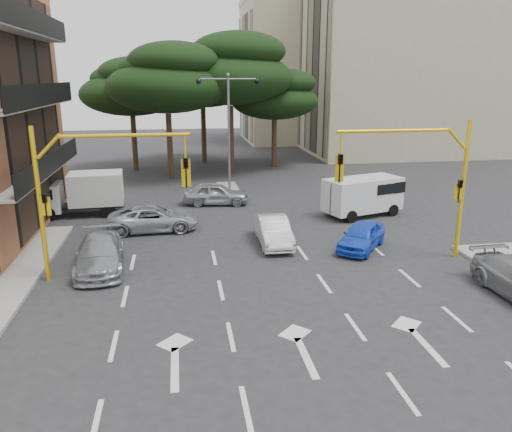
{
  "coord_description": "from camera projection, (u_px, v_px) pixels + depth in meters",
  "views": [
    {
      "loc": [
        -3.35,
        -17.22,
        7.73
      ],
      "look_at": [
        0.01,
        4.32,
        1.6
      ],
      "focal_mm": 35.0,
      "sensor_mm": 36.0,
      "label": 1
    }
  ],
  "objects": [
    {
      "name": "ground",
      "position": [
        273.0,
        287.0,
        18.97
      ],
      "size": [
        120.0,
        120.0,
        0.0
      ],
      "primitive_type": "plane",
      "color": "#28282B",
      "rests_on": "ground"
    },
    {
      "name": "median_strip",
      "position": [
        230.0,
        192.0,
        34.17
      ],
      "size": [
        1.4,
        6.0,
        0.15
      ],
      "primitive_type": "cube",
      "color": "gray",
      "rests_on": "ground"
    },
    {
      "name": "apartment_beige_near",
      "position": [
        410.0,
        59.0,
        49.83
      ],
      "size": [
        20.2,
        12.15,
        18.7
      ],
      "color": "tan",
      "rests_on": "ground"
    },
    {
      "name": "apartment_beige_far",
      "position": [
        311.0,
        71.0,
        60.48
      ],
      "size": [
        16.2,
        12.15,
        16.7
      ],
      "color": "tan",
      "rests_on": "ground"
    },
    {
      "name": "pine_left_near",
      "position": [
        167.0,
        78.0,
        37.21
      ],
      "size": [
        9.15,
        9.15,
        10.23
      ],
      "color": "#382616",
      "rests_on": "ground"
    },
    {
      "name": "pine_center",
      "position": [
        231.0,
        69.0,
        39.66
      ],
      "size": [
        9.98,
        9.98,
        11.16
      ],
      "color": "#382616",
      "rests_on": "ground"
    },
    {
      "name": "pine_left_far",
      "position": [
        131.0,
        86.0,
        40.76
      ],
      "size": [
        8.32,
        8.32,
        9.3
      ],
      "color": "#382616",
      "rests_on": "ground"
    },
    {
      "name": "pine_right",
      "position": [
        275.0,
        94.0,
        42.72
      ],
      "size": [
        7.49,
        7.49,
        8.37
      ],
      "color": "#382616",
      "rests_on": "ground"
    },
    {
      "name": "pine_back",
      "position": [
        203.0,
        77.0,
        44.31
      ],
      "size": [
        9.15,
        9.15,
        10.23
      ],
      "color": "#382616",
      "rests_on": "ground"
    },
    {
      "name": "signal_mast_right",
      "position": [
        425.0,
        172.0,
        20.82
      ],
      "size": [
        5.79,
        0.37,
        6.0
      ],
      "color": "yellow",
      "rests_on": "ground"
    },
    {
      "name": "signal_mast_left",
      "position": [
        87.0,
        182.0,
        18.8
      ],
      "size": [
        5.79,
        0.37,
        6.0
      ],
      "color": "yellow",
      "rests_on": "ground"
    },
    {
      "name": "street_lamp_center",
      "position": [
        229.0,
        112.0,
        32.72
      ],
      "size": [
        4.16,
        0.36,
        7.77
      ],
      "color": "slate",
      "rests_on": "median_strip"
    },
    {
      "name": "car_white_hatch",
      "position": [
        273.0,
        231.0,
        23.64
      ],
      "size": [
        1.44,
        3.97,
        1.3
      ],
      "primitive_type": "imported",
      "rotation": [
        0.0,
        0.0,
        -0.02
      ],
      "color": "silver",
      "rests_on": "ground"
    },
    {
      "name": "car_blue_compact",
      "position": [
        362.0,
        236.0,
        23.0
      ],
      "size": [
        3.37,
        3.77,
        1.24
      ],
      "primitive_type": "imported",
      "rotation": [
        0.0,
        0.0,
        -0.66
      ],
      "color": "blue",
      "rests_on": "ground"
    },
    {
      "name": "car_silver_wagon",
      "position": [
        100.0,
        253.0,
        20.58
      ],
      "size": [
        2.22,
        4.74,
        1.34
      ],
      "primitive_type": "imported",
      "rotation": [
        0.0,
        0.0,
        0.08
      ],
      "color": "#999CA1",
      "rests_on": "ground"
    },
    {
      "name": "car_silver_cross_a",
      "position": [
        154.0,
        219.0,
        25.71
      ],
      "size": [
        4.69,
        2.34,
        1.27
      ],
      "primitive_type": "imported",
      "rotation": [
        0.0,
        0.0,
        1.62
      ],
      "color": "#ADB1B6",
      "rests_on": "ground"
    },
    {
      "name": "car_silver_cross_b",
      "position": [
        216.0,
        194.0,
        30.98
      ],
      "size": [
        4.19,
        2.09,
        1.37
      ],
      "primitive_type": "imported",
      "rotation": [
        0.0,
        0.0,
        1.45
      ],
      "color": "#A5A9AD",
      "rests_on": "ground"
    },
    {
      "name": "van_white",
      "position": [
        362.0,
        196.0,
        28.44
      ],
      "size": [
        4.84,
        3.29,
        2.22
      ],
      "primitive_type": null,
      "rotation": [
        0.0,
        0.0,
        -1.25
      ],
      "color": "silver",
      "rests_on": "ground"
    },
    {
      "name": "box_truck_a",
      "position": [
        80.0,
        194.0,
        28.45
      ],
      "size": [
        5.1,
        2.45,
        2.44
      ],
      "primitive_type": null,
      "rotation": [
        0.0,
        0.0,
        1.65
      ],
      "color": "silver",
      "rests_on": "ground"
    }
  ]
}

